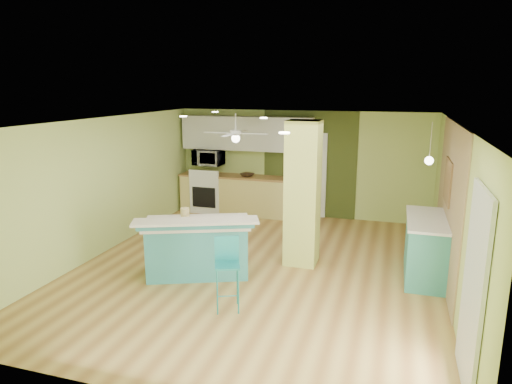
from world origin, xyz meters
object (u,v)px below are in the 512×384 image
(fruit_bowl, at_px, (247,175))
(peninsula, at_px, (198,246))
(side_counter, at_px, (426,248))
(bar_stool, at_px, (227,261))
(canister, at_px, (185,213))

(fruit_bowl, bearing_deg, peninsula, -84.52)
(peninsula, distance_m, side_counter, 3.72)
(bar_stool, xyz_separation_m, fruit_bowl, (-1.24, 4.61, 0.29))
(peninsula, height_order, side_counter, peninsula)
(bar_stool, height_order, canister, canister)
(side_counter, distance_m, canister, 3.98)
(canister, bearing_deg, peninsula, -26.70)
(peninsula, relative_size, fruit_bowl, 6.47)
(side_counter, bearing_deg, bar_stool, -144.10)
(peninsula, height_order, fruit_bowl, peninsula)
(bar_stool, bearing_deg, peninsula, 110.30)
(bar_stool, relative_size, fruit_bowl, 3.20)
(fruit_bowl, bearing_deg, canister, -88.77)
(side_counter, height_order, fruit_bowl, fruit_bowl)
(peninsula, bearing_deg, side_counter, -6.95)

